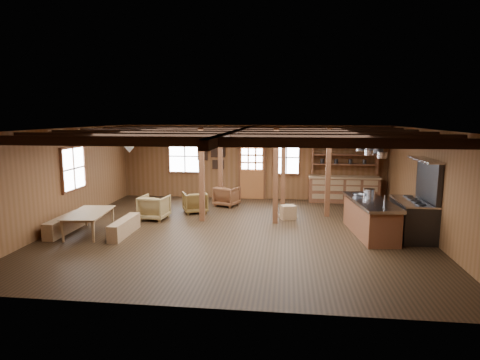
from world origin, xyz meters
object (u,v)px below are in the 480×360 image
object	(u,v)px
kitchen_island	(370,217)
armchair_c	(154,207)
dining_table	(91,223)
armchair_a	(195,202)
armchair_b	(227,196)
commercial_range	(415,213)

from	to	relation	value
kitchen_island	armchair_c	distance (m)	6.31
dining_table	armchair_a	distance (m)	3.50
kitchen_island	armchair_b	xyz separation A→B (m)	(-4.31, 3.00, -0.13)
kitchen_island	dining_table	distance (m)	7.49
armchair_c	armchair_b	bearing A→B (deg)	-126.32
kitchen_island	dining_table	world-z (taller)	kitchen_island
armchair_a	armchair_b	size ratio (longest dim) A/B	0.98
dining_table	armchair_b	xyz separation A→B (m)	(3.14, 3.79, 0.05)
dining_table	armchair_a	xyz separation A→B (m)	(2.25, 2.69, 0.05)
armchair_a	armchair_c	xyz separation A→B (m)	(-1.04, -1.00, 0.03)
kitchen_island	armchair_b	bearing A→B (deg)	138.80
armchair_a	armchair_c	size ratio (longest dim) A/B	0.92
armchair_a	armchair_c	world-z (taller)	armchair_c
commercial_range	armchair_a	world-z (taller)	commercial_range
kitchen_island	armchair_c	bearing A→B (deg)	165.51
kitchen_island	armchair_a	distance (m)	5.53
dining_table	kitchen_island	bearing A→B (deg)	-90.31
dining_table	armchair_c	size ratio (longest dim) A/B	2.07
commercial_range	armchair_a	bearing A→B (deg)	162.22
dining_table	armchair_a	world-z (taller)	armchair_a
dining_table	armchair_b	size ratio (longest dim) A/B	2.19
commercial_range	armchair_b	world-z (taller)	commercial_range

